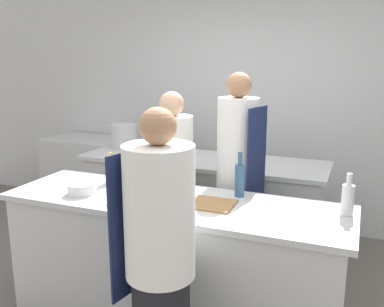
% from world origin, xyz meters
% --- Properties ---
extents(wall_back, '(8.00, 0.06, 2.80)m').
position_xyz_m(wall_back, '(0.00, 2.13, 1.40)').
color(wall_back, silver).
rests_on(wall_back, ground_plane).
extents(prep_counter, '(2.40, 0.73, 0.93)m').
position_xyz_m(prep_counter, '(0.00, 0.00, 0.47)').
color(prep_counter, '#B7BABC').
rests_on(prep_counter, ground_plane).
extents(pass_counter, '(2.37, 0.72, 0.93)m').
position_xyz_m(pass_counter, '(-0.24, 1.19, 0.47)').
color(pass_counter, '#B7BABC').
rests_on(pass_counter, ground_plane).
extents(oven_range, '(0.96, 0.64, 0.90)m').
position_xyz_m(oven_range, '(-1.98, 1.76, 0.45)').
color(oven_range, '#B7BABC').
rests_on(oven_range, ground_plane).
extents(chef_at_prep_near, '(0.41, 0.40, 1.66)m').
position_xyz_m(chef_at_prep_near, '(0.23, -0.68, 0.83)').
color(chef_at_prep_near, black).
rests_on(chef_at_prep_near, ground_plane).
extents(chef_at_stove, '(0.36, 0.35, 1.78)m').
position_xyz_m(chef_at_stove, '(0.28, 0.61, 0.90)').
color(chef_at_stove, black).
rests_on(chef_at_stove, ground_plane).
extents(chef_at_pass_far, '(0.37, 0.36, 1.62)m').
position_xyz_m(chef_at_pass_far, '(-0.25, 0.54, 0.81)').
color(chef_at_pass_far, black).
rests_on(chef_at_pass_far, ground_plane).
extents(bottle_olive_oil, '(0.09, 0.09, 0.28)m').
position_xyz_m(bottle_olive_oil, '(-0.01, 0.00, 1.05)').
color(bottle_olive_oil, '#5B2319').
rests_on(bottle_olive_oil, prep_counter).
extents(bottle_vinegar, '(0.07, 0.07, 0.24)m').
position_xyz_m(bottle_vinegar, '(-0.62, 0.21, 1.03)').
color(bottle_vinegar, '#B2A84C').
rests_on(bottle_vinegar, prep_counter).
extents(bottle_wine, '(0.08, 0.08, 0.27)m').
position_xyz_m(bottle_wine, '(1.12, 0.14, 1.04)').
color(bottle_wine, silver).
rests_on(bottle_wine, prep_counter).
extents(bottle_cooking_oil, '(0.07, 0.07, 0.32)m').
position_xyz_m(bottle_cooking_oil, '(0.40, 0.24, 1.06)').
color(bottle_cooking_oil, '#2D5175').
rests_on(bottle_cooking_oil, prep_counter).
extents(bowl_mixing_large, '(0.21, 0.21, 0.06)m').
position_xyz_m(bowl_mixing_large, '(-0.27, -0.16, 0.96)').
color(bowl_mixing_large, navy).
rests_on(bowl_mixing_large, prep_counter).
extents(bowl_prep_small, '(0.26, 0.26, 0.05)m').
position_xyz_m(bowl_prep_small, '(-0.25, 0.14, 0.96)').
color(bowl_prep_small, navy).
rests_on(bowl_prep_small, prep_counter).
extents(bowl_ceramic_blue, '(0.19, 0.19, 0.08)m').
position_xyz_m(bowl_ceramic_blue, '(-0.66, -0.13, 0.97)').
color(bowl_ceramic_blue, white).
rests_on(bowl_ceramic_blue, prep_counter).
extents(cutting_board, '(0.32, 0.27, 0.01)m').
position_xyz_m(cutting_board, '(0.27, 0.00, 0.94)').
color(cutting_board, olive).
rests_on(cutting_board, prep_counter).
extents(stockpot, '(0.28, 0.28, 0.25)m').
position_xyz_m(stockpot, '(-1.17, 1.33, 1.06)').
color(stockpot, '#B7BABC').
rests_on(stockpot, pass_counter).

